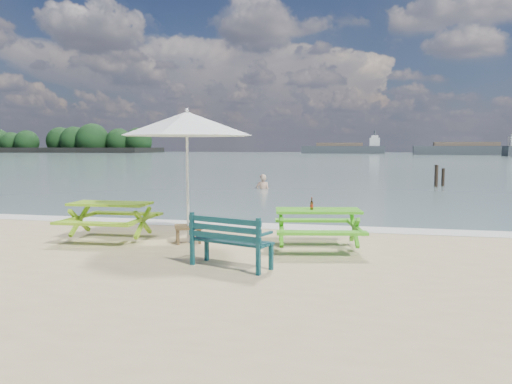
% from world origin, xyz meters
% --- Properties ---
extents(sea, '(300.00, 300.00, 0.00)m').
position_xyz_m(sea, '(0.00, 85.00, 0.00)').
color(sea, slate).
rests_on(sea, ground).
extents(foam_strip, '(22.00, 0.90, 0.01)m').
position_xyz_m(foam_strip, '(0.00, 4.60, 0.01)').
color(foam_strip, silver).
rests_on(foam_strip, ground).
extents(island_headland, '(90.00, 22.00, 7.60)m').
position_xyz_m(island_headland, '(-110.00, 140.00, 3.26)').
color(island_headland, black).
rests_on(island_headland, ground).
extents(picnic_table_left, '(1.73, 1.91, 0.79)m').
position_xyz_m(picnic_table_left, '(-2.63, 2.15, 0.38)').
color(picnic_table_left, '#77AC1A').
rests_on(picnic_table_left, ground).
extents(picnic_table_right, '(1.94, 2.08, 0.77)m').
position_xyz_m(picnic_table_right, '(1.78, 2.13, 0.37)').
color(picnic_table_right, '#42A318').
rests_on(picnic_table_right, ground).
extents(park_bench, '(1.46, 0.88, 0.85)m').
position_xyz_m(park_bench, '(0.54, 0.33, 0.26)').
color(park_bench, '#0E393D').
rests_on(park_bench, ground).
extents(side_table, '(0.71, 0.71, 0.35)m').
position_xyz_m(side_table, '(-0.90, 2.19, 0.18)').
color(side_table, brown).
rests_on(side_table, ground).
extents(patio_umbrella, '(3.57, 3.57, 2.68)m').
position_xyz_m(patio_umbrella, '(-0.90, 2.19, 2.43)').
color(patio_umbrella, silver).
rests_on(patio_umbrella, ground).
extents(beer_bottle, '(0.06, 0.06, 0.23)m').
position_xyz_m(beer_bottle, '(1.66, 2.07, 0.85)').
color(beer_bottle, '#945215').
rests_on(beer_bottle, picnic_table_right).
extents(swimmer, '(0.71, 0.52, 1.80)m').
position_xyz_m(swimmer, '(-2.14, 15.48, -0.22)').
color(swimmer, tan).
rests_on(swimmer, ground).
extents(mooring_pilings, '(0.57, 0.77, 1.28)m').
position_xyz_m(mooring_pilings, '(6.12, 18.60, 0.40)').
color(mooring_pilings, black).
rests_on(mooring_pilings, ground).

